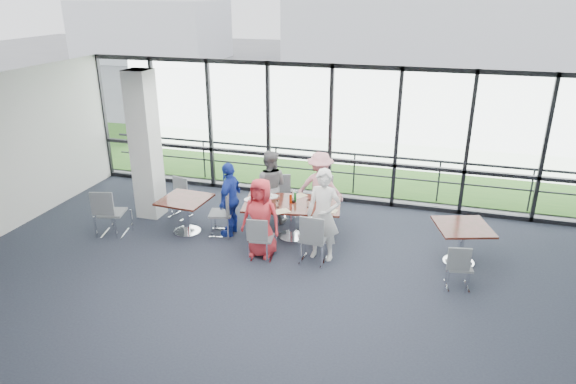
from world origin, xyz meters
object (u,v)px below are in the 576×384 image
(diner_far_left, at_px, (270,186))
(structural_column, at_px, (145,146))
(chair_main_fr, at_px, (321,200))
(chair_main_fl, at_px, (276,197))
(chair_spare_lb, at_px, (179,199))
(diner_end, at_px, (230,199))
(chair_main_nl, at_px, (262,238))
(diner_near_right, at_px, (323,215))
(chair_spare_la, at_px, (112,213))
(diner_near_left, at_px, (261,218))
(side_table_left, at_px, (185,203))
(main_table, at_px, (292,209))
(chair_main_nr, at_px, (314,238))
(chair_main_end, at_px, (221,213))
(side_table_right, at_px, (463,231))
(diner_far_right, at_px, (320,187))
(chair_spare_r, at_px, (459,266))

(diner_far_left, bearing_deg, structural_column, 2.81)
(chair_main_fr, bearing_deg, chair_main_fl, 4.55)
(structural_column, relative_size, chair_spare_lb, 3.78)
(diner_far_left, distance_m, diner_end, 1.00)
(chair_main_nl, bearing_deg, diner_near_right, 9.60)
(diner_far_left, distance_m, chair_spare_la, 3.26)
(chair_spare_la, bearing_deg, diner_near_left, -13.52)
(diner_far_left, bearing_deg, side_table_left, 28.39)
(diner_near_right, distance_m, diner_far_left, 1.95)
(diner_end, xyz_separation_m, chair_main_fr, (1.62, 1.15, -0.29))
(main_table, distance_m, chair_spare_lb, 2.67)
(side_table_left, xyz_separation_m, chair_main_nr, (2.81, -0.46, -0.17))
(chair_main_end, bearing_deg, chair_main_fr, 111.20)
(main_table, bearing_deg, structural_column, 166.98)
(diner_far_left, height_order, chair_main_end, diner_far_left)
(chair_main_fl, distance_m, chair_main_fr, 1.00)
(side_table_right, relative_size, diner_end, 0.76)
(diner_far_left, xyz_separation_m, chair_spare_lb, (-1.97, -0.38, -0.37))
(side_table_left, height_order, side_table_right, same)
(diner_near_left, distance_m, diner_end, 1.14)
(side_table_right, height_order, chair_spare_lb, chair_spare_lb)
(chair_main_nl, bearing_deg, diner_near_left, 106.08)
(diner_far_right, distance_m, chair_main_fr, 0.30)
(diner_far_left, xyz_separation_m, chair_main_nl, (0.39, -1.63, -0.38))
(diner_far_left, height_order, chair_main_nl, diner_far_left)
(chair_spare_la, bearing_deg, chair_main_nr, -13.52)
(main_table, distance_m, chair_main_fr, 1.05)
(chair_spare_la, relative_size, chair_spare_r, 1.21)
(chair_main_fr, distance_m, chair_spare_lb, 3.10)
(chair_main_nl, bearing_deg, chair_main_end, 139.37)
(side_table_left, xyz_separation_m, side_table_right, (5.40, 0.24, 0.00))
(side_table_right, distance_m, diner_far_right, 3.10)
(diner_far_left, bearing_deg, main_table, 130.58)
(diner_far_right, relative_size, chair_spare_r, 1.92)
(main_table, distance_m, chair_main_end, 1.47)
(structural_column, height_order, chair_main_nl, structural_column)
(diner_far_right, distance_m, chair_spare_la, 4.32)
(chair_main_fl, height_order, chair_main_end, chair_main_end)
(structural_column, height_order, chair_spare_lb, structural_column)
(chair_main_nr, bearing_deg, side_table_left, 173.25)
(structural_column, relative_size, chair_main_end, 3.46)
(side_table_left, relative_size, chair_spare_la, 1.00)
(diner_near_right, relative_size, chair_main_fr, 1.83)
(diner_near_left, height_order, chair_main_end, diner_near_left)
(structural_column, height_order, side_table_left, structural_column)
(main_table, height_order, chair_spare_r, chair_spare_r)
(chair_main_fr, bearing_deg, chair_main_end, 36.46)
(main_table, height_order, diner_near_left, diner_near_left)
(diner_far_right, bearing_deg, diner_end, 36.44)
(main_table, bearing_deg, diner_end, 178.65)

